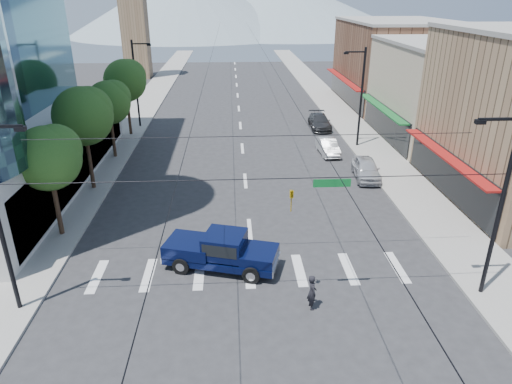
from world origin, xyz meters
TOP-DOWN VIEW (x-y plane):
  - ground at (0.00, 0.00)m, footprint 160.00×160.00m
  - sidewalk_left at (-12.00, 40.00)m, footprint 4.00×120.00m
  - sidewalk_right at (12.00, 40.00)m, footprint 4.00×120.00m
  - shop_mid at (20.00, 24.00)m, footprint 12.00×14.00m
  - shop_far at (20.00, 40.00)m, footprint 12.00×18.00m
  - clock_tower at (-16.50, 62.00)m, footprint 4.80×4.80m
  - mountain_left at (-15.00, 150.00)m, footprint 80.00×80.00m
  - mountain_right at (20.00, 160.00)m, footprint 90.00×90.00m
  - tree_near at (-11.07, 6.10)m, footprint 3.65×3.64m
  - tree_midnear at (-11.07, 13.10)m, footprint 4.09×4.09m
  - tree_midfar at (-11.07, 20.10)m, footprint 3.65×3.64m
  - tree_far at (-11.07, 27.10)m, footprint 4.09×4.09m
  - signal_rig at (0.19, -1.00)m, footprint 21.80×0.20m
  - lamp_pole_nw at (-10.67, 30.00)m, footprint 2.00×0.25m
  - lamp_pole_ne at (10.67, 22.00)m, footprint 2.00×0.25m
  - pickup_truck at (-1.68, 2.02)m, footprint 6.27×3.65m
  - pedestrian at (2.50, -1.59)m, footprint 0.50×0.69m
  - parked_car_near at (9.40, 14.08)m, footprint 2.26×4.70m
  - parked_car_mid at (7.60, 20.04)m, footprint 1.65×4.19m
  - parked_car_far at (8.41, 28.45)m, footprint 2.17×5.08m

SIDE VIEW (x-z plane):
  - ground at x=0.00m, z-range 0.00..0.00m
  - sidewalk_left at x=-12.00m, z-range 0.00..0.15m
  - sidewalk_right at x=12.00m, z-range 0.00..0.15m
  - parked_car_mid at x=7.60m, z-range 0.00..1.36m
  - parked_car_far at x=8.41m, z-range 0.00..1.46m
  - parked_car_near at x=9.40m, z-range 0.00..1.55m
  - pedestrian at x=2.50m, z-range 0.00..1.73m
  - pickup_truck at x=-1.68m, z-range 0.04..2.05m
  - shop_mid at x=20.00m, z-range 0.00..9.00m
  - signal_rig at x=0.19m, z-range 0.14..9.14m
  - lamp_pole_nw at x=-10.67m, z-range 0.44..9.44m
  - lamp_pole_ne at x=10.67m, z-range 0.44..9.44m
  - tree_near at x=-11.07m, z-range 1.64..8.34m
  - tree_midfar at x=-11.07m, z-range 1.64..8.34m
  - shop_far at x=20.00m, z-range 0.00..10.00m
  - tree_midnear at x=-11.07m, z-range 1.83..9.35m
  - tree_far at x=-11.07m, z-range 1.83..9.35m
  - mountain_right at x=20.00m, z-range 0.00..18.00m
  - clock_tower at x=-16.50m, z-range 0.44..20.84m
  - mountain_left at x=-15.00m, z-range 0.00..22.00m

